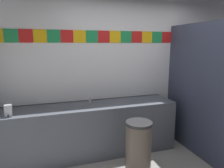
% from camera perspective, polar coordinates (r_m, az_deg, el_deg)
% --- Properties ---
extents(wall_back, '(4.43, 0.09, 2.70)m').
position_cam_1_polar(wall_back, '(3.79, 4.97, 4.39)').
color(wall_back, silver).
rests_on(wall_back, ground_plane).
extents(vanity_counter, '(2.74, 0.60, 0.83)m').
position_cam_1_polar(vanity_counter, '(3.47, -5.52, -12.22)').
color(vanity_counter, '#4C515B').
rests_on(vanity_counter, ground_plane).
extents(faucet_center, '(0.04, 0.10, 0.14)m').
position_cam_1_polar(faucet_center, '(3.40, -5.99, -4.45)').
color(faucet_center, silver).
rests_on(faucet_center, vanity_counter).
extents(soap_dispenser, '(0.09, 0.09, 0.16)m').
position_cam_1_polar(soap_dispenser, '(3.11, -26.61, -6.58)').
color(soap_dispenser, '#B7BABF').
rests_on(soap_dispenser, vanity_counter).
extents(stall_divider, '(0.92, 1.49, 2.11)m').
position_cam_1_polar(stall_divider, '(3.52, 26.66, -2.25)').
color(stall_divider, '#33384C').
rests_on(stall_divider, ground_plane).
extents(toilet, '(0.39, 0.49, 0.74)m').
position_cam_1_polar(toilet, '(4.31, 24.33, -10.14)').
color(toilet, white).
rests_on(toilet, ground_plane).
extents(trash_bin, '(0.36, 0.36, 0.75)m').
position_cam_1_polar(trash_bin, '(3.02, 7.24, -16.93)').
color(trash_bin, brown).
rests_on(trash_bin, ground_plane).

